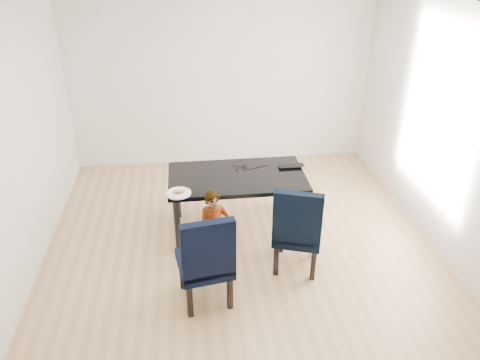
{
  "coord_description": "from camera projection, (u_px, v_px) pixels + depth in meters",
  "views": [
    {
      "loc": [
        -0.55,
        -4.32,
        3.29
      ],
      "look_at": [
        0.0,
        0.2,
        0.85
      ],
      "focal_mm": 35.0,
      "sensor_mm": 36.0,
      "label": 1
    }
  ],
  "objects": [
    {
      "name": "floor",
      "position": [
        242.0,
        253.0,
        5.4
      ],
      "size": [
        4.5,
        5.0,
        0.01
      ],
      "primitive_type": "cube",
      "color": "tan",
      "rests_on": "ground"
    },
    {
      "name": "ceiling",
      "position": [
        243.0,
        5.0,
        4.11
      ],
      "size": [
        4.5,
        5.0,
        0.01
      ],
      "primitive_type": "cube",
      "color": "white",
      "rests_on": "wall_back"
    },
    {
      "name": "wall_back",
      "position": [
        221.0,
        78.0,
        6.95
      ],
      "size": [
        4.5,
        0.01,
        2.7
      ],
      "primitive_type": "cube",
      "color": "silver",
      "rests_on": "ground"
    },
    {
      "name": "wall_front",
      "position": [
        299.0,
        331.0,
        2.56
      ],
      "size": [
        4.5,
        0.01,
        2.7
      ],
      "primitive_type": "cube",
      "color": "silver",
      "rests_on": "ground"
    },
    {
      "name": "wall_left",
      "position": [
        11.0,
        157.0,
        4.51
      ],
      "size": [
        0.01,
        5.0,
        2.7
      ],
      "primitive_type": "cube",
      "color": "silver",
      "rests_on": "ground"
    },
    {
      "name": "wall_right",
      "position": [
        451.0,
        136.0,
        4.99
      ],
      "size": [
        0.01,
        5.0,
        2.7
      ],
      "primitive_type": "cube",
      "color": "silver",
      "rests_on": "ground"
    },
    {
      "name": "dining_table",
      "position": [
        237.0,
        203.0,
        5.65
      ],
      "size": [
        1.6,
        0.9,
        0.75
      ],
      "primitive_type": "cube",
      "color": "black",
      "rests_on": "floor"
    },
    {
      "name": "chair_left",
      "position": [
        204.0,
        256.0,
        4.5
      ],
      "size": [
        0.58,
        0.59,
        1.04
      ],
      "primitive_type": "cube",
      "rotation": [
        0.0,
        0.0,
        0.16
      ],
      "color": "black",
      "rests_on": "floor"
    },
    {
      "name": "chair_right",
      "position": [
        298.0,
        226.0,
        4.96
      ],
      "size": [
        0.64,
        0.65,
        1.03
      ],
      "primitive_type": "cube",
      "rotation": [
        0.0,
        0.0,
        -0.33
      ],
      "color": "black",
      "rests_on": "floor"
    },
    {
      "name": "child",
      "position": [
        214.0,
        229.0,
        5.01
      ],
      "size": [
        0.36,
        0.26,
        0.91
      ],
      "primitive_type": "imported",
      "rotation": [
        0.0,
        0.0,
        0.13
      ],
      "color": "#D75112",
      "rests_on": "floor"
    },
    {
      "name": "plate",
      "position": [
        179.0,
        193.0,
        5.09
      ],
      "size": [
        0.28,
        0.28,
        0.02
      ],
      "primitive_type": "cylinder",
      "rotation": [
        0.0,
        0.0,
        0.01
      ],
      "color": "white",
      "rests_on": "dining_table"
    },
    {
      "name": "sandwich",
      "position": [
        179.0,
        191.0,
        5.07
      ],
      "size": [
        0.14,
        0.07,
        0.05
      ],
      "primitive_type": "ellipsoid",
      "rotation": [
        0.0,
        0.0,
        -0.1
      ],
      "color": "#C98848",
      "rests_on": "plate"
    },
    {
      "name": "laptop",
      "position": [
        290.0,
        164.0,
        5.7
      ],
      "size": [
        0.32,
        0.21,
        0.02
      ],
      "primitive_type": "imported",
      "rotation": [
        0.0,
        0.0,
        3.15
      ],
      "color": "black",
      "rests_on": "dining_table"
    },
    {
      "name": "cable_tangle",
      "position": [
        242.0,
        169.0,
        5.61
      ],
      "size": [
        0.21,
        0.21,
        0.01
      ],
      "primitive_type": "torus",
      "rotation": [
        0.0,
        0.0,
        -0.37
      ],
      "color": "black",
      "rests_on": "dining_table"
    }
  ]
}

